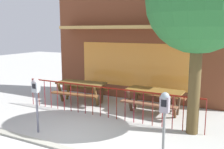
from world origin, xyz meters
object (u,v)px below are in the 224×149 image
object	(u,v)px
parking_meter_near	(36,91)
street_tree	(199,1)
parking_meter_far	(165,109)
picnic_table_left	(81,86)
picnic_table_right	(154,95)

from	to	relation	value
parking_meter_near	street_tree	world-z (taller)	street_tree
parking_meter_far	street_tree	xyz separation A→B (m)	(0.24, 1.85, 2.24)
parking_meter_far	picnic_table_left	bearing A→B (deg)	143.93
picnic_table_left	parking_meter_near	size ratio (longest dim) A/B	1.32
parking_meter_far	street_tree	world-z (taller)	street_tree
parking_meter_near	parking_meter_far	world-z (taller)	parking_meter_far
picnic_table_left	picnic_table_right	size ratio (longest dim) A/B	1.06
parking_meter_near	picnic_table_left	bearing A→B (deg)	101.72
picnic_table_left	parking_meter_far	bearing A→B (deg)	-36.07
picnic_table_left	street_tree	size ratio (longest dim) A/B	0.41
picnic_table_left	picnic_table_right	distance (m)	2.82
picnic_table_right	street_tree	distance (m)	3.31
picnic_table_right	street_tree	xyz separation A→B (m)	(1.43, -1.14, 2.76)
picnic_table_right	parking_meter_far	size ratio (longest dim) A/B	1.23
parking_meter_near	street_tree	distance (m)	4.66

